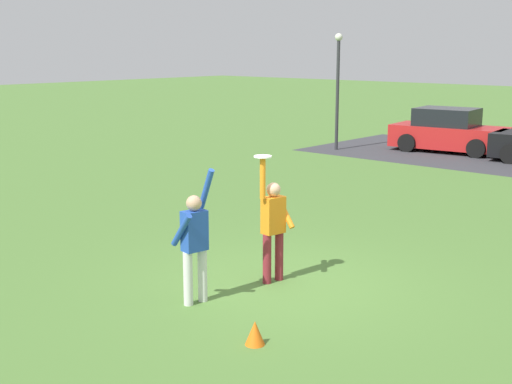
# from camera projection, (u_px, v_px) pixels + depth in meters

# --- Properties ---
(ground_plane) EXTENTS (120.00, 120.00, 0.00)m
(ground_plane) POSITION_uv_depth(u_px,v_px,m) (282.00, 285.00, 11.15)
(ground_plane) COLOR #4C7533
(person_catcher) EXTENTS (0.49, 0.57, 2.08)m
(person_catcher) POSITION_uv_depth(u_px,v_px,m) (273.00, 223.00, 11.11)
(person_catcher) COLOR maroon
(person_catcher) RESTS_ON ground_plane
(person_defender) EXTENTS (0.50, 0.59, 2.04)m
(person_defender) POSITION_uv_depth(u_px,v_px,m) (195.00, 240.00, 10.16)
(person_defender) COLOR silver
(person_defender) RESTS_ON ground_plane
(frisbee_disc) EXTENTS (0.28, 0.28, 0.02)m
(frisbee_disc) POSITION_uv_depth(u_px,v_px,m) (263.00, 156.00, 10.74)
(frisbee_disc) COLOR white
(frisbee_disc) RESTS_ON person_catcher
(parked_car_red) EXTENTS (4.28, 2.41, 1.59)m
(parked_car_red) POSITION_uv_depth(u_px,v_px,m) (449.00, 132.00, 25.25)
(parked_car_red) COLOR red
(parked_car_red) RESTS_ON ground_plane
(lamppost_by_lot) EXTENTS (0.28, 0.28, 4.26)m
(lamppost_by_lot) POSITION_uv_depth(u_px,v_px,m) (338.00, 80.00, 25.35)
(lamppost_by_lot) COLOR #2D2D33
(lamppost_by_lot) RESTS_ON ground_plane
(field_cone_orange) EXTENTS (0.26, 0.26, 0.32)m
(field_cone_orange) POSITION_uv_depth(u_px,v_px,m) (255.00, 333.00, 8.87)
(field_cone_orange) COLOR orange
(field_cone_orange) RESTS_ON ground_plane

